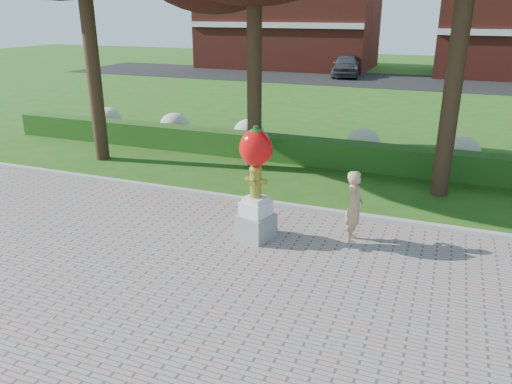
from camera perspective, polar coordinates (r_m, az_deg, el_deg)
ground at (r=9.83m, az=-2.22°, el=-8.08°), size 100.00×100.00×0.00m
curb at (r=12.35m, az=3.34°, el=-1.62°), size 40.00×0.18×0.15m
lawn_hedge at (r=15.90m, az=7.90°, el=4.47°), size 24.00×0.70×0.80m
hydrangea_row at (r=16.70m, az=10.67°, el=5.60°), size 20.10×1.10×0.99m
street at (r=36.38m, az=16.07°, el=12.08°), size 50.00×8.00×0.02m
building_left at (r=44.06m, az=3.75°, el=18.64°), size 14.00×8.00×7.00m
hydrant_sculpture at (r=10.27m, az=-0.03°, el=1.29°), size 0.82×0.82×2.43m
woman at (r=10.51m, az=11.16°, el=-1.66°), size 0.45×0.61×1.54m
parked_car at (r=38.05m, az=10.30°, el=14.07°), size 2.47×4.85×1.58m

